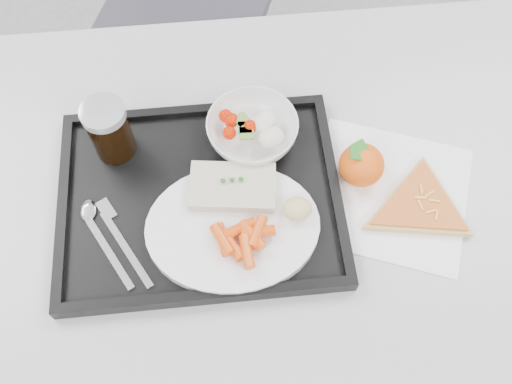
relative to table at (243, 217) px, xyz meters
name	(u,v)px	position (x,y,z in m)	size (l,w,h in m)	color
room	(273,114)	(0.00, -0.30, 0.72)	(6.04, 7.04, 2.84)	gray
table	(243,217)	(0.00, 0.00, 0.00)	(1.20, 0.80, 0.75)	silver
tray	(200,198)	(-0.07, 0.00, 0.08)	(0.45, 0.35, 0.03)	black
dinner_plate	(233,228)	(-0.02, -0.06, 0.09)	(0.27, 0.27, 0.02)	white
fish_fillet	(232,187)	(-0.01, 0.00, 0.11)	(0.14, 0.10, 0.03)	beige
bread_roll	(297,208)	(0.08, -0.05, 0.12)	(0.05, 0.05, 0.03)	#DEAE86
salad_bowl	(252,131)	(0.03, 0.11, 0.11)	(0.15, 0.15, 0.05)	white
cola_glass	(109,129)	(-0.20, 0.11, 0.14)	(0.07, 0.07, 0.11)	black
cutlery	(106,233)	(-0.22, -0.05, 0.08)	(0.12, 0.16, 0.01)	silver
napkin	(389,193)	(0.24, -0.01, 0.07)	(0.32, 0.31, 0.00)	white
tangerine	(362,165)	(0.20, 0.02, 0.10)	(0.07, 0.07, 0.07)	orange
pizza_slice	(419,206)	(0.28, -0.05, 0.08)	(0.26, 0.26, 0.02)	tan
carrot_pile	(240,239)	(-0.01, -0.09, 0.11)	(0.10, 0.08, 0.03)	#DF4A0E
salad_contents	(256,127)	(0.03, 0.10, 0.12)	(0.10, 0.08, 0.03)	#BE1900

